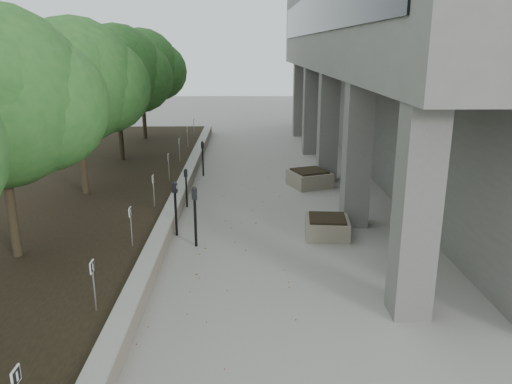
{
  "coord_description": "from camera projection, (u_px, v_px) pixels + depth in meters",
  "views": [
    {
      "loc": [
        0.32,
        -7.51,
        4.91
      ],
      "look_at": [
        0.59,
        5.19,
        1.22
      ],
      "focal_mm": 35.17,
      "sensor_mm": 36.0,
      "label": 1
    }
  ],
  "objects": [
    {
      "name": "berry_scatter",
      "position": [
        230.0,
        237.0,
        13.37
      ],
      "size": [
        3.3,
        14.1,
        0.02
      ],
      "primitive_type": null,
      "color": "maroon",
      "rests_on": "ground"
    },
    {
      "name": "parking_meter_5",
      "position": [
        203.0,
        159.0,
        19.6
      ],
      "size": [
        0.15,
        0.12,
        1.39
      ],
      "primitive_type": null,
      "rotation": [
        0.0,
        0.0,
        0.17
      ],
      "color": "black",
      "rests_on": "ground"
    },
    {
      "name": "parking_sign_8",
      "position": [
        194.0,
        127.0,
        26.04
      ],
      "size": [
        0.04,
        0.22,
        0.96
      ],
      "primitive_type": null,
      "color": "black",
      "rests_on": "planting_bed"
    },
    {
      "name": "planting_bed",
      "position": [
        75.0,
        191.0,
        17.05
      ],
      "size": [
        7.0,
        26.0,
        0.4
      ],
      "primitive_type": "cube",
      "color": "black",
      "rests_on": "ground"
    },
    {
      "name": "parking_sign_7",
      "position": [
        188.0,
        137.0,
        23.16
      ],
      "size": [
        0.04,
        0.22,
        0.96
      ],
      "primitive_type": null,
      "color": "black",
      "rests_on": "planting_bed"
    },
    {
      "name": "planter_front",
      "position": [
        327.0,
        227.0,
        13.44
      ],
      "size": [
        1.25,
        1.25,
        0.54
      ],
      "primitive_type": null,
      "rotation": [
        0.0,
        0.0,
        -0.1
      ],
      "color": "gray",
      "rests_on": "ground"
    },
    {
      "name": "parking_meter_3",
      "position": [
        195.0,
        217.0,
        12.6
      ],
      "size": [
        0.16,
        0.12,
        1.58
      ],
      "primitive_type": null,
      "rotation": [
        0.0,
        0.0,
        -0.03
      ],
      "color": "black",
      "rests_on": "ground"
    },
    {
      "name": "parking_meter_4",
      "position": [
        186.0,
        188.0,
        15.77
      ],
      "size": [
        0.14,
        0.11,
        1.26
      ],
      "primitive_type": null,
      "rotation": [
        0.0,
        0.0,
        -0.17
      ],
      "color": "black",
      "rests_on": "ground"
    },
    {
      "name": "parking_meter_2",
      "position": [
        176.0,
        209.0,
        13.34
      ],
      "size": [
        0.18,
        0.15,
        1.52
      ],
      "primitive_type": null,
      "rotation": [
        0.0,
        0.0,
        -0.35
      ],
      "color": "black",
      "rests_on": "ground"
    },
    {
      "name": "ground",
      "position": [
        228.0,
        345.0,
        8.58
      ],
      "size": [
        90.0,
        90.0,
        0.0
      ],
      "primitive_type": "plane",
      "color": "gray",
      "rests_on": "ground"
    },
    {
      "name": "crabapple_tree_3",
      "position": [
        78.0,
        108.0,
        15.29
      ],
      "size": [
        4.6,
        4.0,
        5.44
      ],
      "primitive_type": null,
      "color": "#255922",
      "rests_on": "planting_bed"
    },
    {
      "name": "parking_sign_4",
      "position": [
        154.0,
        191.0,
        14.52
      ],
      "size": [
        0.04,
        0.22,
        0.96
      ],
      "primitive_type": null,
      "color": "black",
      "rests_on": "planting_bed"
    },
    {
      "name": "crabapple_tree_5",
      "position": [
        142.0,
        84.0,
        24.89
      ],
      "size": [
        4.6,
        4.0,
        5.44
      ],
      "primitive_type": null,
      "color": "#255922",
      "rests_on": "planting_bed"
    },
    {
      "name": "retaining_wall",
      "position": [
        183.0,
        188.0,
        17.11
      ],
      "size": [
        0.39,
        26.0,
        0.5
      ],
      "primitive_type": null,
      "color": "gray",
      "rests_on": "ground"
    },
    {
      "name": "crabapple_tree_2",
      "position": [
        1.0,
        135.0,
        10.49
      ],
      "size": [
        4.6,
        4.0,
        5.44
      ],
      "primitive_type": null,
      "color": "#255922",
      "rests_on": "planting_bed"
    },
    {
      "name": "parking_sign_5",
      "position": [
        169.0,
        167.0,
        17.4
      ],
      "size": [
        0.04,
        0.22,
        0.96
      ],
      "primitive_type": null,
      "color": "black",
      "rests_on": "planting_bed"
    },
    {
      "name": "parking_sign_3",
      "position": [
        131.0,
        227.0,
        11.64
      ],
      "size": [
        0.04,
        0.22,
        0.96
      ],
      "primitive_type": null,
      "color": "black",
      "rests_on": "planting_bed"
    },
    {
      "name": "parking_sign_2",
      "position": [
        94.0,
        286.0,
        8.76
      ],
      "size": [
        0.04,
        0.22,
        0.96
      ],
      "primitive_type": null,
      "color": "black",
      "rests_on": "planting_bed"
    },
    {
      "name": "parking_sign_6",
      "position": [
        180.0,
        150.0,
        20.28
      ],
      "size": [
        0.04,
        0.22,
        0.96
      ],
      "primitive_type": null,
      "color": "black",
      "rests_on": "planting_bed"
    },
    {
      "name": "crabapple_tree_4",
      "position": [
        118.0,
        93.0,
        20.09
      ],
      "size": [
        4.6,
        4.0,
        5.44
      ],
      "primitive_type": null,
      "color": "#255922",
      "rests_on": "planting_bed"
    },
    {
      "name": "planter_back",
      "position": [
        309.0,
        178.0,
        18.25
      ],
      "size": [
        1.67,
        1.67,
        0.61
      ],
      "primitive_type": null,
      "rotation": [
        0.0,
        0.0,
        0.35
      ],
      "color": "gray",
      "rests_on": "ground"
    }
  ]
}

